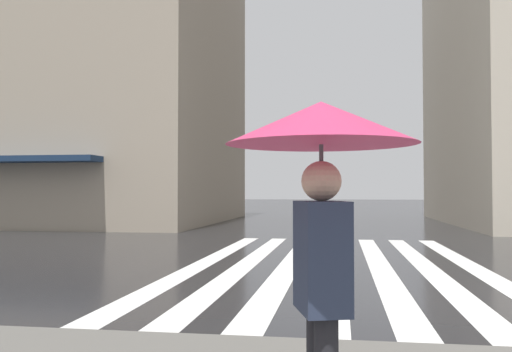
{
  "coord_description": "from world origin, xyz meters",
  "views": [
    {
      "loc": [
        -8.67,
        2.16,
        1.66
      ],
      "look_at": [
        5.17,
        4.3,
        2.07
      ],
      "focal_mm": 38.18,
      "sensor_mm": 36.0,
      "label": 1
    }
  ],
  "objects": [
    {
      "name": "ground_plane",
      "position": [
        0.0,
        0.0,
        0.0
      ],
      "size": [
        220.0,
        220.0,
        0.0
      ],
      "primitive_type": "plane",
      "color": "black"
    },
    {
      "name": "haussmann_block_mid",
      "position": [
        20.31,
        19.21,
        9.16
      ],
      "size": [
        16.83,
        21.17,
        18.71
      ],
      "color": "tan",
      "rests_on": "ground_plane"
    },
    {
      "name": "zebra_crossing",
      "position": [
        4.0,
        2.29,
        0.0
      ],
      "size": [
        13.0,
        6.5,
        0.01
      ],
      "color": "silver",
      "rests_on": "ground_plane"
    },
    {
      "name": "pedestrian_approaching_kerb",
      "position": [
        -5.68,
        2.26,
        1.79
      ],
      "size": [
        1.05,
        1.05,
        2.01
      ],
      "color": "#2D3851",
      "rests_on": "sidewalk_pavement"
    }
  ]
}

